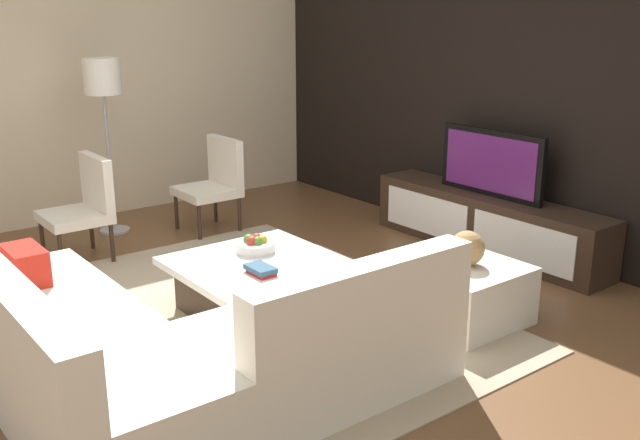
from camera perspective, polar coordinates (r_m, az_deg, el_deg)
The scene contains 15 objects.
ground_plane at distance 4.96m, azimuth -5.20°, elevation -7.96°, with size 14.00×14.00×0.00m, color brown.
feature_wall_back at distance 6.41m, azimuth 15.52°, elevation 10.14°, with size 6.40×0.12×2.80m, color black.
side_wall_left at distance 7.52m, azimuth -17.74°, elevation 10.83°, with size 0.12×5.20×2.80m, color beige.
area_rug at distance 5.03m, azimuth -5.83°, elevation -7.53°, with size 3.41×2.61×0.01m, color tan.
media_console at distance 6.39m, azimuth 13.09°, elevation -0.25°, with size 2.28×0.44×0.50m.
television at distance 6.26m, azimuth 13.41°, elevation 4.41°, with size 1.04×0.06×0.56m.
sectional_couch at distance 4.05m, azimuth -12.36°, elevation -9.71°, with size 2.38×2.26×0.82m.
coffee_table at distance 5.01m, azimuth -4.92°, elevation -5.20°, with size 1.04×1.07×0.38m.
accent_chair_near at distance 6.28m, azimuth -18.14°, elevation 1.34°, with size 0.54×0.50×0.87m.
floor_lamp at distance 6.84m, azimuth -16.82°, elevation 10.07°, with size 0.33×0.33×1.61m.
ottoman at distance 4.97m, azimuth 11.36°, elevation -5.67°, with size 0.70×0.70×0.40m, color silver.
fruit_bowl at distance 5.12m, azimuth -5.15°, elevation -1.98°, with size 0.28×0.28×0.13m.
accent_chair_far at distance 6.87m, azimuth -8.31°, elevation 3.25°, with size 0.53×0.50×0.87m.
decorative_ball at distance 4.86m, azimuth 11.57°, elevation -2.20°, with size 0.23×0.23×0.23m, color #AD8451.
book_stack at distance 4.70m, azimuth -4.72°, elevation -3.97°, with size 0.22×0.13×0.05m.
Camera 1 is at (3.82, -2.40, 2.05)m, focal length 40.41 mm.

